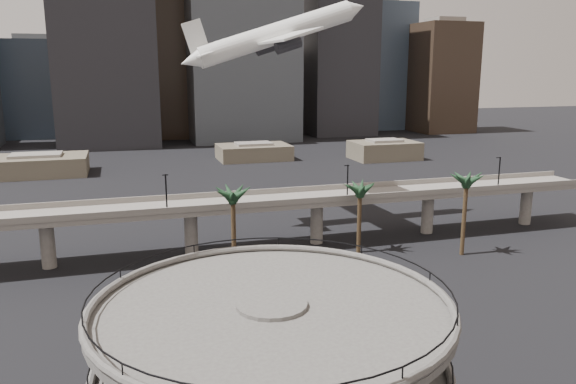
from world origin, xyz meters
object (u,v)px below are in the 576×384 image
object	(u,v)px
car_a	(248,355)
car_b	(378,345)
overpass	(256,207)
airborne_jet	(276,35)

from	to	relation	value
car_a	car_b	world-z (taller)	car_a
car_b	overpass	bearing A→B (deg)	-18.31
overpass	car_a	size ratio (longest dim) A/B	27.54
overpass	car_b	xyz separation A→B (m)	(4.26, -38.98, -6.57)
airborne_jet	car_a	xyz separation A→B (m)	(-17.15, -50.45, -35.53)
overpass	airborne_jet	size ratio (longest dim) A/B	3.53
car_a	car_b	distance (m)	14.17
airborne_jet	car_b	distance (m)	63.36
airborne_jet	car_a	bearing A→B (deg)	-111.89
airborne_jet	car_a	world-z (taller)	airborne_jet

